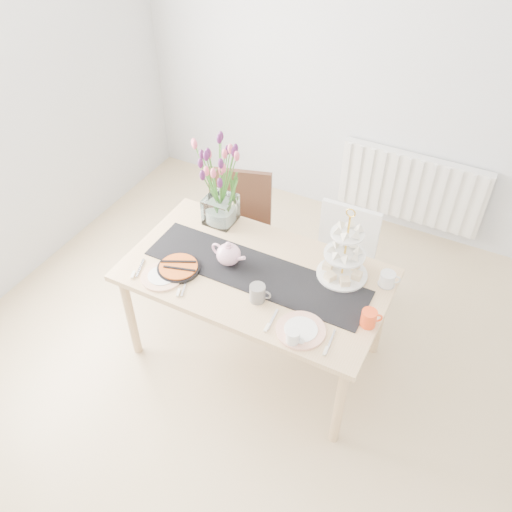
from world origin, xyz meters
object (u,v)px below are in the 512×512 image
at_px(tulip_vase, 218,173).
at_px(mug_orange, 369,318).
at_px(radiator, 411,188).
at_px(mug_white, 293,337).
at_px(plate_left, 162,276).
at_px(chair_brown, 237,224).
at_px(teapot, 229,254).
at_px(tart_tin, 179,268).
at_px(cream_jug, 387,279).
at_px(mug_grey, 257,293).
at_px(chair_white, 341,256).
at_px(plate_right, 301,330).
at_px(cake_stand, 344,260).
at_px(dining_table, 256,281).

bearing_deg(tulip_vase, mug_orange, -19.72).
xyz_separation_m(radiator, mug_white, (-0.11, -2.16, 0.34)).
xyz_separation_m(mug_orange, plate_left, (-1.22, -0.21, -0.04)).
bearing_deg(chair_brown, teapot, -82.36).
bearing_deg(teapot, radiator, 75.32).
relative_size(chair_brown, tart_tin, 3.53).
relative_size(cream_jug, mug_orange, 0.88).
height_order(chair_brown, tulip_vase, tulip_vase).
distance_m(mug_grey, mug_orange, 0.63).
relative_size(chair_white, mug_orange, 8.23).
xyz_separation_m(teapot, plate_left, (-0.30, -0.29, -0.07)).
xyz_separation_m(mug_grey, plate_right, (0.32, -0.10, -0.05)).
bearing_deg(mug_white, chair_white, 95.50).
height_order(tart_tin, plate_left, tart_tin).
bearing_deg(cake_stand, mug_white, -94.71).
bearing_deg(plate_left, chair_brown, 88.26).
xyz_separation_m(cake_stand, mug_white, (-0.05, -0.60, -0.08)).
bearing_deg(chair_brown, plate_left, -108.76).
bearing_deg(chair_white, plate_left, -132.12).
relative_size(radiator, mug_grey, 11.02).
xyz_separation_m(tulip_vase, teapot, (0.26, -0.34, -0.31)).
height_order(dining_table, cake_stand, cake_stand).
relative_size(radiator, mug_orange, 11.66).
xyz_separation_m(chair_white, plate_right, (0.10, -0.96, 0.27)).
height_order(radiator, mug_white, mug_white).
height_order(mug_grey, plate_right, mug_grey).
height_order(tulip_vase, cream_jug, tulip_vase).
bearing_deg(plate_right, chair_white, 95.79).
bearing_deg(chair_white, mug_grey, -106.08).
bearing_deg(mug_orange, teapot, 145.82).
bearing_deg(mug_grey, plate_left, 178.76).
distance_m(mug_white, mug_orange, 0.44).
bearing_deg(cream_jug, cake_stand, 172.98).
bearing_deg(dining_table, teapot, -178.66).
xyz_separation_m(tart_tin, plate_right, (0.86, -0.10, -0.01)).
bearing_deg(radiator, chair_brown, -129.77).
bearing_deg(tulip_vase, cake_stand, -7.69).
distance_m(cake_stand, mug_grey, 0.55).
bearing_deg(mug_white, teapot, 148.34).
distance_m(cake_stand, plate_right, 0.53).
xyz_separation_m(chair_brown, plate_left, (-0.03, -0.88, 0.21)).
xyz_separation_m(chair_white, tulip_vase, (-0.77, -0.32, 0.64)).
height_order(radiator, cake_stand, cake_stand).
bearing_deg(cream_jug, teapot, 178.95).
bearing_deg(mug_grey, tart_tin, 169.10).
height_order(tart_tin, mug_orange, mug_orange).
relative_size(chair_brown, mug_orange, 9.02).
distance_m(teapot, cream_jug, 0.96).
xyz_separation_m(teapot, tart_tin, (-0.24, -0.19, -0.06)).
xyz_separation_m(teapot, plate_right, (0.61, -0.29, -0.07)).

